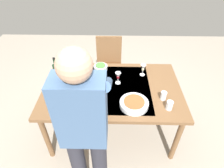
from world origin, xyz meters
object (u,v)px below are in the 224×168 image
(dining_table, at_px, (112,92))
(water_cup_far_left, at_px, (169,105))
(wine_glass_right, at_px, (118,76))
(serving_bowl_pasta, at_px, (134,103))
(wine_glass_left, at_px, (143,68))
(wine_bottle, at_px, (57,71))
(water_cup_near_right, at_px, (163,96))
(side_bowl_salad, at_px, (101,67))
(person_server, at_px, (84,130))
(water_cup_near_left, at_px, (77,80))
(dinner_plate_near, at_px, (57,93))
(chair_near, at_px, (109,62))

(dining_table, distance_m, water_cup_far_left, 0.69)
(wine_glass_right, relative_size, serving_bowl_pasta, 0.50)
(wine_glass_left, height_order, water_cup_far_left, wine_glass_left)
(wine_bottle, relative_size, water_cup_near_right, 3.07)
(wine_glass_left, distance_m, side_bowl_salad, 0.55)
(person_server, xyz_separation_m, water_cup_far_left, (-0.79, -0.44, -0.17))
(water_cup_far_left, bearing_deg, side_bowl_salad, -42.85)
(wine_bottle, xyz_separation_m, water_cup_near_left, (-0.25, 0.09, -0.06))
(water_cup_near_left, bearing_deg, wine_bottle, -19.27)
(water_cup_far_left, distance_m, dinner_plate_near, 1.22)
(wine_glass_left, xyz_separation_m, wine_glass_right, (0.31, 0.17, 0.00))
(wine_glass_right, relative_size, water_cup_far_left, 1.53)
(wine_bottle, height_order, wine_glass_right, wine_bottle)
(dining_table, distance_m, water_cup_near_left, 0.44)
(dining_table, distance_m, person_server, 0.84)
(wine_glass_right, distance_m, serving_bowl_pasta, 0.42)
(wine_glass_left, xyz_separation_m, dinner_plate_near, (0.99, 0.38, -0.10))
(person_server, relative_size, serving_bowl_pasta, 5.63)
(water_cup_near_left, relative_size, water_cup_near_right, 1.08)
(serving_bowl_pasta, distance_m, side_bowl_salad, 0.77)
(dining_table, distance_m, dinner_plate_near, 0.63)
(wine_glass_right, xyz_separation_m, water_cup_far_left, (-0.52, 0.41, -0.06))
(water_cup_near_right, bearing_deg, person_server, 37.75)
(dining_table, bearing_deg, person_server, 75.51)
(dining_table, relative_size, serving_bowl_pasta, 5.35)
(person_server, relative_size, wine_glass_right, 11.19)
(person_server, xyz_separation_m, wine_glass_right, (-0.27, -0.85, -0.11))
(water_cup_near_right, distance_m, dinner_plate_near, 1.17)
(chair_near, relative_size, dinner_plate_near, 3.96)
(wine_glass_right, bearing_deg, chair_near, -80.19)
(wine_glass_left, distance_m, water_cup_near_right, 0.48)
(dinner_plate_near, bearing_deg, person_server, 122.59)
(wine_glass_right, relative_size, water_cup_near_right, 1.57)
(water_cup_near_right, bearing_deg, water_cup_far_left, 102.90)
(wine_glass_right, bearing_deg, person_server, 72.55)
(chair_near, bearing_deg, water_cup_near_right, 120.33)
(water_cup_far_left, bearing_deg, wine_glass_left, -69.98)
(wine_bottle, distance_m, side_bowl_salad, 0.56)
(wine_bottle, xyz_separation_m, water_cup_far_left, (-1.26, 0.48, -0.06))
(side_bowl_salad, bearing_deg, dinner_plate_near, 47.26)
(water_cup_near_left, height_order, side_bowl_salad, water_cup_near_left)
(wine_glass_right, distance_m, water_cup_far_left, 0.67)
(dining_table, height_order, water_cup_near_left, water_cup_near_left)
(wine_glass_right, height_order, water_cup_near_right, wine_glass_right)
(dinner_plate_near, bearing_deg, wine_glass_left, -159.15)
(wine_glass_left, bearing_deg, person_server, 60.54)
(wine_glass_right, xyz_separation_m, dinner_plate_near, (0.68, 0.21, -0.10))
(wine_glass_right, bearing_deg, side_bowl_salad, -51.29)
(dining_table, xyz_separation_m, side_bowl_salad, (0.16, -0.37, 0.10))
(person_server, relative_size, wine_glass_left, 11.19)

